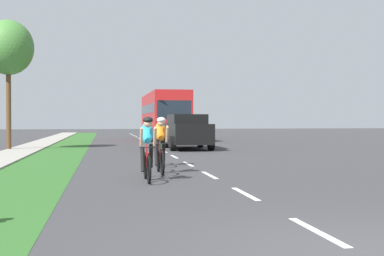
{
  "coord_description": "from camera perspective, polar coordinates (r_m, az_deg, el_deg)",
  "views": [
    {
      "loc": [
        -2.81,
        -5.09,
        1.5
      ],
      "look_at": [
        0.73,
        15.2,
        1.17
      ],
      "focal_mm": 47.04,
      "sensor_mm": 36.0,
      "label": 1
    }
  ],
  "objects": [
    {
      "name": "ground_plane",
      "position": [
        25.29,
        -3.51,
        -2.49
      ],
      "size": [
        120.0,
        120.0,
        0.0
      ],
      "primitive_type": "plane",
      "color": "#38383A"
    },
    {
      "name": "sidewalk_concrete",
      "position": [
        25.44,
        -18.85,
        -2.51
      ],
      "size": [
        1.7,
        70.0,
        0.1
      ],
      "primitive_type": "cube",
      "color": "#9E998E",
      "rests_on": "ground_plane"
    },
    {
      "name": "street_tree_near",
      "position": [
        26.99,
        -20.11,
        8.49
      ],
      "size": [
        2.49,
        2.49,
        6.5
      ],
      "color": "brown",
      "rests_on": "ground_plane"
    },
    {
      "name": "bus_red",
      "position": [
        38.2,
        -3.21,
        1.62
      ],
      "size": [
        2.78,
        11.6,
        3.48
      ],
      "color": "red",
      "rests_on": "ground_plane"
    },
    {
      "name": "grass_verge",
      "position": [
        25.21,
        -14.39,
        -2.52
      ],
      "size": [
        2.27,
        70.0,
        0.01
      ],
      "primitive_type": "cube",
      "color": "#2D6026",
      "rests_on": "ground_plane"
    },
    {
      "name": "cyclist_distant",
      "position": [
        16.35,
        -3.52,
        -1.5
      ],
      "size": [
        0.42,
        1.72,
        1.58
      ],
      "color": "black",
      "rests_on": "ground_plane"
    },
    {
      "name": "cyclist_lead",
      "position": [
        12.28,
        -5.1,
        -2.3
      ],
      "size": [
        0.42,
        1.72,
        1.58
      ],
      "color": "black",
      "rests_on": "ground_plane"
    },
    {
      "name": "lane_markings_center",
      "position": [
        29.26,
        -4.38,
        -2.03
      ],
      "size": [
        0.12,
        54.3,
        0.01
      ],
      "color": "white",
      "rests_on": "ground_plane"
    },
    {
      "name": "suv_black",
      "position": [
        25.96,
        -0.55,
        -0.31
      ],
      "size": [
        2.15,
        4.7,
        1.79
      ],
      "color": "black",
      "rests_on": "ground_plane"
    },
    {
      "name": "cyclist_trailing",
      "position": [
        14.02,
        -3.61,
        -1.9
      ],
      "size": [
        0.42,
        1.72,
        1.58
      ],
      "color": "black",
      "rests_on": "ground_plane"
    }
  ]
}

